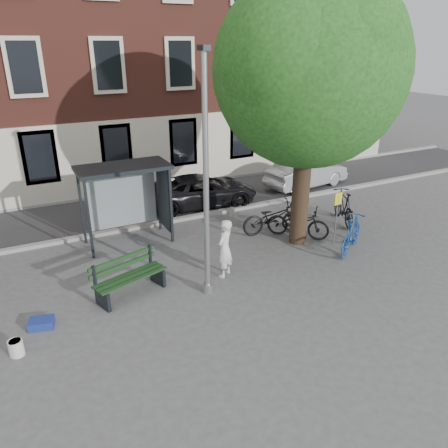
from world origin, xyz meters
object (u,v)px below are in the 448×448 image
lamppost (206,193)px  bike_d (344,207)px  bench (129,278)px  car_silver (307,172)px  bike_c (298,222)px  bike_b (351,234)px  bus_shelter (136,185)px  bike_a (273,218)px  notice_sign (337,208)px  car_dark (201,191)px  painter (225,248)px

lamppost → bike_d: 7.14m
bench → car_silver: car_silver is taller
bike_c → bike_d: (2.26, 0.31, 0.06)m
lamppost → bike_b: 5.52m
car_silver → bench: bearing=111.0°
bus_shelter → bike_a: bearing=-21.0°
bike_d → car_silver: bearing=-85.9°
notice_sign → bench: bearing=172.7°
car_silver → car_dark: bearing=83.0°
bike_a → notice_sign: 2.24m
bike_b → bike_c: 1.85m
painter → bike_d: 5.87m
car_dark → bench: bearing=145.8°
lamppost → bike_c: bearing=23.2°
bench → bike_a: (5.50, 1.64, 0.11)m
bench → bike_a: 5.74m
bike_a → bike_b: bike_b is taller
painter → bike_a: painter is taller
bike_c → car_silver: bearing=7.0°
bike_c → notice_sign: size_ratio=1.19×
notice_sign → bike_d: bearing=33.9°
bench → bike_d: bearing=-8.8°
painter → bus_shelter: bearing=-105.4°
bike_b → bike_d: size_ratio=0.97×
bike_a → car_silver: size_ratio=0.54×
painter → car_silver: bearing=-178.8°
bus_shelter → car_silver: bearing=14.0°
bike_b → bench: bearing=52.3°
painter → bench: size_ratio=0.82×
bench → bike_c: 6.15m
car_dark → car_silver: bearing=-83.2°
lamppost → bike_a: size_ratio=2.79×
bike_b → notice_sign: size_ratio=1.11×
painter → car_dark: painter is taller
bus_shelter → bike_a: bus_shelter is taller
bike_d → notice_sign: (-1.50, -1.30, 0.64)m
painter → bike_a: (2.83, 1.89, -0.27)m
bench → car_silver: 11.14m
painter → bike_b: (4.26, -0.42, -0.25)m
lamppost → bench: size_ratio=2.96×
bike_a → bike_b: size_ratio=1.11×
bike_a → notice_sign: (1.33, -1.66, 0.68)m
bench → car_dark: size_ratio=0.46×
bench → bike_c: bike_c is taller
bike_c → car_dark: car_dark is taller
lamppost → painter: 2.18m
bench → car_dark: 6.93m
bench → bike_a: bike_a is taller
lamppost → car_silver: (7.89, 6.23, -2.12)m
lamppost → car_dark: 7.01m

